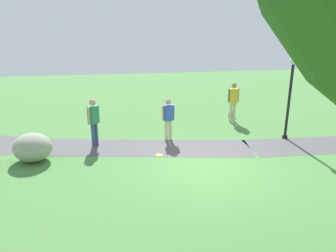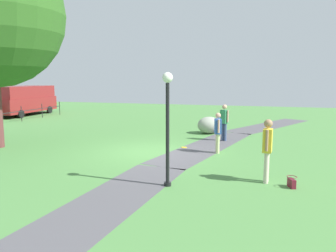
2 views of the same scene
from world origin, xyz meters
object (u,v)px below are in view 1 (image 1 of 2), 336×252
object	(u,v)px
lamp_post	(290,89)
passerby_on_path	(94,119)
woman_with_handbag	(233,99)
handbag_on_grass	(232,115)
frisbee_on_grass	(159,155)
man_near_boulder	(168,116)
lawn_boulder	(33,147)

from	to	relation	value
lamp_post	passerby_on_path	xyz separation A→B (m)	(7.19, -0.64, -0.94)
lamp_post	passerby_on_path	distance (m)	7.28
woman_with_handbag	passerby_on_path	world-z (taller)	woman_with_handbag
lamp_post	woman_with_handbag	world-z (taller)	lamp_post
handbag_on_grass	frisbee_on_grass	size ratio (longest dim) A/B	1.50
man_near_boulder	handbag_on_grass	size ratio (longest dim) A/B	4.58
passerby_on_path	handbag_on_grass	distance (m)	6.95
passerby_on_path	handbag_on_grass	size ratio (longest dim) A/B	4.91
woman_with_handbag	man_near_boulder	distance (m)	3.87
lamp_post	lawn_boulder	xyz separation A→B (m)	(9.06, 0.38, -1.48)
woman_with_handbag	man_near_boulder	xyz separation A→B (m)	(3.39, 1.86, -0.14)
man_near_boulder	passerby_on_path	xyz separation A→B (m)	(2.72, 0.09, 0.08)
lamp_post	lawn_boulder	bearing A→B (deg)	2.42
man_near_boulder	handbag_on_grass	xyz separation A→B (m)	(-3.66, -2.53, -0.78)
lamp_post	lawn_boulder	distance (m)	9.19
lawn_boulder	frisbee_on_grass	xyz separation A→B (m)	(-3.98, 0.39, -0.44)
lawn_boulder	woman_with_handbag	bearing A→B (deg)	-159.56
woman_with_handbag	handbag_on_grass	distance (m)	1.17
lawn_boulder	handbag_on_grass	xyz separation A→B (m)	(-8.25, -3.64, -0.31)
woman_with_handbag	passerby_on_path	size ratio (longest dim) A/B	1.05
lamp_post	man_near_boulder	bearing A→B (deg)	-9.23
lamp_post	man_near_boulder	xyz separation A→B (m)	(4.47, -0.73, -1.01)
man_near_boulder	handbag_on_grass	bearing A→B (deg)	-145.36
woman_with_handbag	frisbee_on_grass	xyz separation A→B (m)	(4.00, 3.37, -1.05)
handbag_on_grass	lamp_post	bearing A→B (deg)	103.95
lawn_boulder	passerby_on_path	xyz separation A→B (m)	(-1.88, -1.02, 0.55)
passerby_on_path	woman_with_handbag	bearing A→B (deg)	-162.29
lamp_post	handbag_on_grass	size ratio (longest dim) A/B	8.86
passerby_on_path	handbag_on_grass	xyz separation A→B (m)	(-6.38, -2.62, -0.86)
lawn_boulder	handbag_on_grass	world-z (taller)	lawn_boulder
lamp_post	passerby_on_path	size ratio (longest dim) A/B	1.80
lawn_boulder	passerby_on_path	bearing A→B (deg)	-151.35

